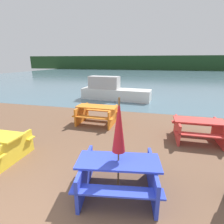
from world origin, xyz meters
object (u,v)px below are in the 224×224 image
picnic_table_blue (118,173)px  picnic_table_orange (97,113)px  umbrella_crimson (119,126)px  boat (113,91)px  picnic_table_red (198,128)px

picnic_table_blue → picnic_table_orange: 4.34m
picnic_table_orange → umbrella_crimson: 4.46m
picnic_table_blue → picnic_table_orange: (-1.81, 3.95, 0.02)m
picnic_table_blue → picnic_table_orange: picnic_table_orange is taller
picnic_table_blue → umbrella_crimson: umbrella_crimson is taller
picnic_table_blue → boat: bearing=104.4°
picnic_table_blue → boat: 9.31m
picnic_table_red → picnic_table_orange: (-3.99, 0.80, 0.03)m
picnic_table_blue → picnic_table_orange: bearing=114.6°
umbrella_crimson → picnic_table_blue: bearing=-90.0°
picnic_table_blue → picnic_table_red: (2.18, 3.15, -0.01)m
picnic_table_red → boat: 7.39m
picnic_table_blue → umbrella_crimson: 1.04m
picnic_table_blue → picnic_table_orange: size_ratio=1.06×
picnic_table_blue → picnic_table_red: size_ratio=1.15×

